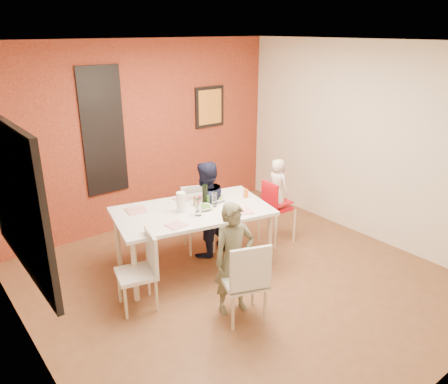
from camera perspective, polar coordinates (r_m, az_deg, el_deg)
ground at (r=5.31m, az=2.04°, el=-11.59°), size 4.50×4.50×0.00m
ceiling at (r=4.49m, az=2.49°, el=18.98°), size 4.50×4.50×0.02m
wall_back at (r=6.54m, az=-10.66°, el=7.24°), size 4.50×0.02×2.70m
wall_front at (r=3.46m, az=27.16°, el=-7.13°), size 4.50×0.02×2.70m
wall_left at (r=3.78m, az=-24.90°, el=-4.44°), size 0.02×4.50×2.70m
wall_right at (r=6.36m, az=18.04°, el=6.20°), size 0.02×4.50×2.70m
brick_accent_wall at (r=6.52m, az=-10.58°, el=7.21°), size 4.50×0.02×2.70m
picture_window_frame at (r=3.90m, az=-25.65°, el=-0.64°), size 0.05×1.70×1.30m
picture_window_pane at (r=3.90m, az=-25.43°, el=-0.59°), size 0.02×1.55×1.15m
glassblock_strip at (r=6.23m, az=-15.51°, el=7.60°), size 0.55×0.03×1.70m
glassblock_surround at (r=6.23m, az=-15.49°, el=7.59°), size 0.60×0.03×1.76m
art_print_frame at (r=7.07m, az=-1.90°, el=11.05°), size 0.54×0.03×0.64m
art_print_canvas at (r=7.05m, az=-1.83°, el=11.04°), size 0.44×0.01×0.54m
dining_table at (r=5.32m, az=-4.15°, el=-2.99°), size 2.03×1.42×0.77m
chair_near at (r=4.41m, az=2.96°, el=-11.25°), size 0.54×0.54×0.90m
chair_far at (r=5.88m, az=-3.49°, el=-2.97°), size 0.51×0.51×0.85m
chair_left at (r=4.74m, az=-10.55°, el=-9.52°), size 0.48×0.48×0.85m
high_chair at (r=6.02m, az=6.68°, el=-1.81°), size 0.40×0.40×0.90m
child_near at (r=4.52m, az=1.29°, el=-8.74°), size 0.50×0.39×1.22m
child_far at (r=5.63m, az=-2.41°, el=-2.29°), size 0.70×0.59×1.27m
toddler at (r=5.92m, az=6.97°, el=1.14°), size 0.23×0.34×0.67m
plate_near_left at (r=4.89m, az=-6.27°, el=-4.30°), size 0.21×0.21×0.01m
plate_far_mid at (r=5.62m, az=-5.40°, el=-0.86°), size 0.24×0.24×0.01m
plate_near_right at (r=5.23m, az=2.38°, el=-2.48°), size 0.30×0.30×0.01m
plate_far_left at (r=5.35m, az=-11.38°, el=-2.36°), size 0.27×0.27×0.01m
salad_bowl_a at (r=5.28m, az=-2.56°, el=-2.06°), size 0.22×0.22×0.05m
salad_bowl_b at (r=5.52m, az=-1.05°, el=-0.93°), size 0.24×0.24×0.06m
wine_bottle at (r=5.37m, az=-2.49°, el=-0.42°), size 0.07×0.07×0.26m
wine_glass_a at (r=5.09m, az=-3.37°, el=-1.99°), size 0.07×0.07×0.21m
wine_glass_b at (r=5.33m, az=-1.27°, el=-1.03°), size 0.06×0.06×0.18m
paper_towel_roll at (r=5.20m, az=-5.63°, el=-1.33°), size 0.11×0.11×0.24m
condiment_red at (r=5.32m, az=-3.20°, el=-1.31°), size 0.04×0.04×0.15m
condiment_green at (r=5.37m, az=-2.07°, el=-1.09°), size 0.04×0.04×0.14m
condiment_brown at (r=5.37m, az=-3.85°, el=-1.20°), size 0.03×0.03×0.13m
sippy_cup at (r=5.64m, az=2.86°, el=-0.20°), size 0.06×0.06×0.11m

